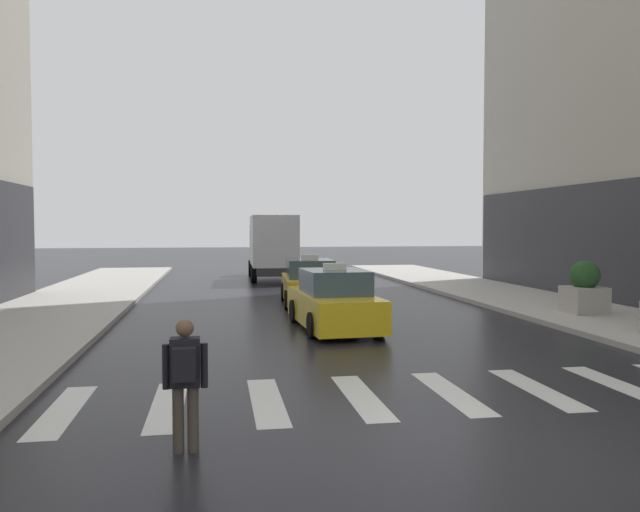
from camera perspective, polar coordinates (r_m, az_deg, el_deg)
ground_plane at (r=7.97m, az=14.72°, el=-17.80°), size 160.00×160.00×0.00m
crosswalk_markings at (r=10.64m, az=7.94°, el=-12.45°), size 11.30×2.80×0.01m
taxi_lead at (r=16.99m, az=1.29°, el=-4.27°), size 2.08×4.61×1.80m
taxi_second at (r=22.37m, az=-0.97°, el=-2.60°), size 2.12×4.63×1.80m
box_truck at (r=32.58m, az=-4.43°, el=1.02°), size 2.41×7.59×3.35m
pedestrian_with_backpack at (r=7.90m, az=-12.26°, el=-10.58°), size 0.55×0.43×1.65m
planter_mid_block at (r=20.70m, az=23.07°, el=-2.83°), size 1.10×1.10×1.60m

